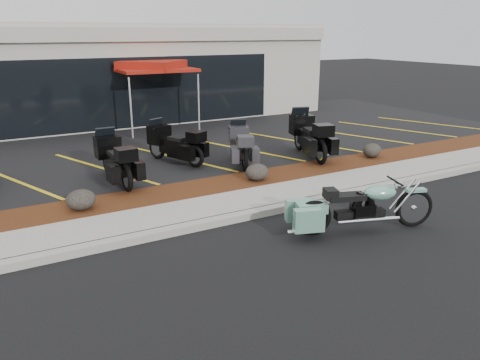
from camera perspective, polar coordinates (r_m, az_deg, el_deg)
ground at (r=9.21m, az=5.60°, el=-6.11°), size 90.00×90.00×0.00m
curb at (r=9.87m, az=2.65°, el=-3.90°), size 24.00×0.25×0.15m
sidewalk at (r=10.43m, az=0.64°, el=-2.67°), size 24.00×1.20×0.15m
mulch_bed at (r=11.43m, az=-2.34°, el=-0.81°), size 24.00×1.20×0.16m
upper_lot at (r=16.26m, az=-10.99°, el=4.46°), size 26.00×9.60×0.15m
dealership_building at (r=21.97m, az=-16.63°, el=12.53°), size 18.00×8.16×4.00m
boulder_left at (r=10.22m, az=-18.82°, el=-2.29°), size 0.61×0.51×0.43m
boulder_mid at (r=11.60m, az=2.07°, el=0.97°), size 0.60×0.50×0.42m
boulder_right at (r=14.29m, az=15.78°, el=3.50°), size 0.58×0.49×0.41m
hero_cruiser at (r=9.74m, az=20.50°, el=-2.60°), size 3.00×1.62×1.03m
touring_black_front at (r=12.44m, az=-15.93°, el=3.38°), size 0.89×2.17×1.25m
touring_black_mid at (r=13.74m, az=-10.14°, el=4.98°), size 1.54×2.20×1.20m
touring_grey at (r=13.70m, az=-0.22°, el=5.11°), size 1.42×2.10×1.14m
touring_black_rear at (r=14.64m, az=7.31°, el=6.21°), size 1.48×2.49×1.36m
traffic_cone at (r=15.89m, az=-10.35°, el=5.31°), size 0.37×0.37×0.46m
popup_canopy at (r=18.04m, az=-10.65°, el=13.39°), size 3.18×3.18×2.53m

